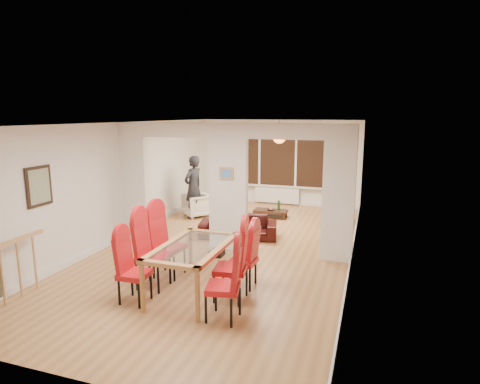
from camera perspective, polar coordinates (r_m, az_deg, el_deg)
The scene contains 24 objects.
floor at distance 8.51m, azimuth -1.63°, elevation -8.00°, with size 5.00×9.00×0.01m, color #AD7845.
room_walls at distance 8.18m, azimuth -1.68°, elevation 0.64°, with size 5.00×9.00×2.60m, color silver, non-canonical shape.
divider_wall at distance 8.18m, azimuth -1.68°, elevation 0.64°, with size 5.00×0.18×2.60m, color white.
bay_window_blinds at distance 12.38m, azimuth 5.38°, elevation 5.10°, with size 3.00×0.08×1.80m, color black.
radiator at distance 12.52m, azimuth 5.24°, elevation -0.39°, with size 1.40×0.08×0.50m, color white.
pendant_light at distance 11.15m, azimuth 5.62°, elevation 7.79°, with size 0.36×0.36×0.36m, color orange.
stair_newel at distance 7.00m, azimuth -29.27°, elevation -8.99°, with size 0.40×1.20×1.10m, color tan, non-canonical shape.
wall_poster at distance 7.43m, azimuth -26.68°, elevation 0.75°, with size 0.04×0.52×0.67m, color gray.
pillar_photo at distance 8.04m, azimuth -1.93°, elevation 2.62°, with size 0.30×0.03×0.25m, color #4C8CD8.
dining_table at distance 6.41m, azimuth -6.62°, elevation -10.85°, with size 0.95×1.69×0.79m, color #A8723E, non-canonical shape.
dining_chair_la at distance 6.25m, azimuth -14.80°, elevation -10.55°, with size 0.41×0.41×1.04m, color #B11216, non-canonical shape.
dining_chair_lb at distance 6.66m, azimuth -12.30°, elevation -8.45°, with size 0.47×0.47×1.17m, color #B11216, non-canonical shape.
dining_chair_lc at distance 7.06m, azimuth -10.12°, elevation -7.17°, with size 0.47×0.47×1.18m, color #B11216, non-canonical shape.
dining_chair_ra at distance 5.56m, azimuth -2.44°, elevation -12.57°, with size 0.44×0.44×1.10m, color #B11216, non-canonical shape.
dining_chair_rb at distance 6.09m, azimuth -1.37°, elevation -10.06°, with size 0.47×0.47×1.17m, color #B11216, non-canonical shape.
dining_chair_rc at distance 6.57m, azimuth 0.45°, elevation -9.14°, with size 0.41×0.41×1.02m, color #B11216, non-canonical shape.
sofa at distance 9.15m, azimuth -0.28°, elevation -4.95°, with size 1.74×0.68×0.51m, color black.
armchair at distance 11.08m, azimuth -6.18°, elevation -1.86°, with size 0.67×0.69×0.62m, color beige.
person at distance 10.82m, azimuth -6.65°, elevation 0.70°, with size 0.40×0.62×1.69m, color black.
television at distance 10.55m, azimuth 13.22°, elevation -2.95°, with size 0.13×0.96×0.55m, color black.
coffee_table at distance 10.97m, azimuth 4.36°, elevation -3.09°, with size 0.89×0.44×0.20m, color #311B10, non-canonical shape.
bottle at distance 10.91m, azimuth 5.53°, elevation -1.86°, with size 0.07×0.07×0.28m, color #143F19.
bowl at distance 10.88m, azimuth 4.42°, elevation -2.52°, with size 0.21×0.21×0.05m, color #311B10.
shoes at distance 8.08m, azimuth -3.31°, elevation -8.68°, with size 0.26×0.28×0.11m, color black, non-canonical shape.
Camera 1 is at (2.75, -7.56, 2.78)m, focal length 30.00 mm.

